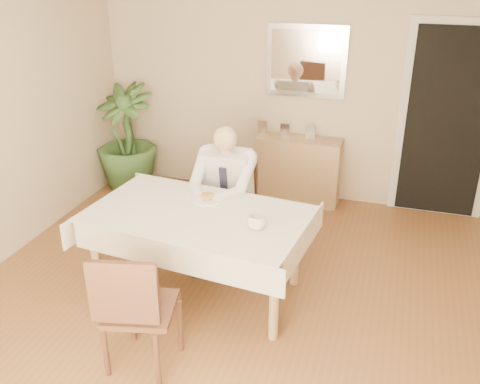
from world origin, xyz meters
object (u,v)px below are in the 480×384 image
(seated_man, at_px, (222,190))
(potted_palm, at_px, (126,138))
(sideboard, at_px, (298,170))
(chair_far, at_px, (232,196))
(dining_table, at_px, (198,222))
(chair_near, at_px, (134,307))
(coffee_mug, at_px, (257,222))

(seated_man, bearing_deg, potted_palm, 142.88)
(sideboard, bearing_deg, chair_far, -108.94)
(sideboard, distance_m, potted_palm, 2.03)
(dining_table, height_order, chair_near, chair_near)
(seated_man, relative_size, coffee_mug, 9.10)
(chair_far, distance_m, potted_palm, 1.86)
(dining_table, height_order, coffee_mug, coffee_mug)
(coffee_mug, bearing_deg, chair_far, 117.34)
(dining_table, distance_m, chair_far, 0.90)
(coffee_mug, bearing_deg, potted_palm, 137.82)
(coffee_mug, relative_size, potted_palm, 0.11)
(potted_palm, bearing_deg, dining_table, -48.38)
(chair_near, relative_size, potted_palm, 0.75)
(dining_table, bearing_deg, potted_palm, 137.95)
(chair_near, height_order, sideboard, chair_near)
(chair_near, height_order, seated_man, seated_man)
(coffee_mug, height_order, potted_palm, potted_palm)
(sideboard, xyz_separation_m, potted_palm, (-2.01, -0.22, 0.25))
(chair_near, distance_m, sideboard, 3.03)
(dining_table, height_order, chair_far, chair_far)
(chair_near, bearing_deg, dining_table, 73.08)
(coffee_mug, height_order, sideboard, coffee_mug)
(seated_man, xyz_separation_m, sideboard, (0.40, 1.44, -0.32))
(seated_man, bearing_deg, coffee_mug, -53.94)
(seated_man, distance_m, potted_palm, 2.02)
(chair_near, bearing_deg, potted_palm, 106.20)
(seated_man, bearing_deg, dining_table, -90.00)
(chair_near, xyz_separation_m, potted_palm, (-1.54, 2.77, 0.09))
(chair_far, relative_size, potted_palm, 0.72)
(chair_far, height_order, sideboard, chair_far)
(chair_near, bearing_deg, sideboard, 68.27)
(chair_far, xyz_separation_m, coffee_mug, (0.51, -0.99, 0.30))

